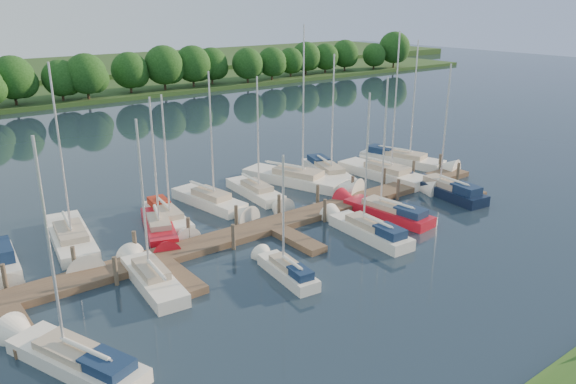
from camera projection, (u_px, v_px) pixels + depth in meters
ground at (356, 273)px, 30.52m from camera, size 260.00×260.00×0.00m
dock at (276, 229)px, 35.93m from camera, size 40.00×6.00×0.40m
mooring_pilings at (266, 218)px, 36.65m from camera, size 38.24×2.84×2.00m
far_shore at (16, 94)px, 86.61m from camera, size 180.00×30.00×0.60m
treeline at (56, 76)px, 77.15m from camera, size 147.32×8.92×8.24m
motorboat at (2, 263)px, 30.95m from camera, size 1.97×5.43×1.71m
sailboat_n_2 at (72, 241)px, 33.92m from camera, size 3.23×9.08×11.32m
sailboat_n_3 at (160, 230)px, 35.63m from camera, size 3.49×7.10×9.10m
sailboat_n_4 at (168, 218)px, 37.36m from camera, size 2.37×7.04×8.96m
sailboat_n_5 at (212, 203)px, 40.28m from camera, size 2.78×7.84×10.08m
sailboat_n_6 at (257, 193)px, 42.27m from camera, size 2.21×7.35×9.43m
sailboat_n_7 at (300, 181)px, 45.14m from camera, size 5.16×10.12×12.88m
sailboat_n_8 at (329, 173)px, 47.08m from camera, size 3.96×8.29×10.49m
sailboat_n_9 at (388, 176)px, 46.41m from camera, size 2.87×9.75×12.35m
sailboat_n_10 at (405, 161)px, 50.65m from camera, size 4.05×9.00×11.37m
sailboat_s_0 at (72, 358)px, 22.79m from camera, size 4.12×7.74×9.86m
sailboat_s_1 at (152, 279)px, 29.29m from camera, size 2.22×7.07×9.13m
sailboat_s_2 at (287, 271)px, 30.07m from camera, size 1.77×5.38×7.02m
sailboat_s_3 at (368, 231)px, 35.24m from camera, size 2.04×7.24×9.37m
sailboat_s_4 at (385, 212)px, 38.49m from camera, size 2.46×7.73×9.81m
sailboat_s_5 at (444, 191)px, 42.71m from camera, size 2.60×7.95×10.25m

